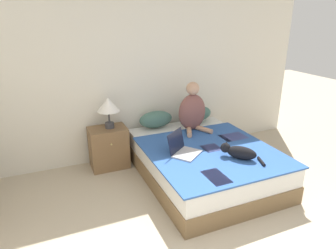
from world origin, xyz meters
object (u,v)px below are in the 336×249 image
(bed, at_px, (203,162))
(cat_tabby, at_px, (239,152))
(table_lamp, at_px, (108,106))
(pillow_far, at_px, (196,114))
(nightstand, at_px, (109,148))
(laptop_open, at_px, (183,149))
(person_sitting, at_px, (192,110))
(pillow_near, at_px, (156,119))

(bed, height_order, cat_tabby, cat_tabby)
(bed, xyz_separation_m, cat_tabby, (0.18, -0.49, 0.32))
(table_lamp, bearing_deg, pillow_far, 1.68)
(pillow_far, relative_size, nightstand, 0.87)
(bed, height_order, laptop_open, laptop_open)
(nightstand, bearing_deg, laptop_open, -52.43)
(cat_tabby, bearing_deg, laptop_open, 14.94)
(person_sitting, xyz_separation_m, laptop_open, (-0.48, -0.68, -0.24))
(cat_tabby, relative_size, nightstand, 0.81)
(person_sitting, height_order, cat_tabby, person_sitting)
(pillow_near, relative_size, laptop_open, 1.10)
(cat_tabby, distance_m, nightstand, 1.84)
(person_sitting, relative_size, laptop_open, 1.53)
(person_sitting, bearing_deg, nightstand, 168.03)
(cat_tabby, relative_size, laptop_open, 1.03)
(pillow_far, relative_size, cat_tabby, 1.07)
(pillow_far, xyz_separation_m, cat_tabby, (-0.16, -1.35, -0.04))
(pillow_near, bearing_deg, nightstand, -176.75)
(bed, distance_m, table_lamp, 1.49)
(laptop_open, bearing_deg, cat_tabby, -71.08)
(bed, relative_size, pillow_far, 3.91)
(bed, bearing_deg, table_lamp, 142.10)
(person_sitting, relative_size, cat_tabby, 1.49)
(bed, relative_size, table_lamp, 4.64)
(pillow_near, bearing_deg, person_sitting, -33.08)
(person_sitting, distance_m, nightstand, 1.31)
(pillow_far, bearing_deg, bed, -111.72)
(table_lamp, bearing_deg, person_sitting, -12.41)
(bed, xyz_separation_m, pillow_near, (-0.34, 0.86, 0.37))
(bed, height_order, table_lamp, table_lamp)
(bed, bearing_deg, cat_tabby, -69.49)
(nightstand, bearing_deg, person_sitting, -11.97)
(pillow_near, xyz_separation_m, cat_tabby, (0.53, -1.35, -0.04))
(laptop_open, bearing_deg, person_sitting, 18.17)
(nightstand, bearing_deg, table_lamp, 2.42)
(pillow_far, distance_m, cat_tabby, 1.36)
(bed, relative_size, nightstand, 3.39)
(pillow_far, distance_m, person_sitting, 0.41)
(pillow_near, distance_m, table_lamp, 0.77)
(laptop_open, relative_size, table_lamp, 1.08)
(table_lamp, bearing_deg, nightstand, -177.58)
(bed, xyz_separation_m, table_lamp, (-1.05, 0.81, 0.67))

